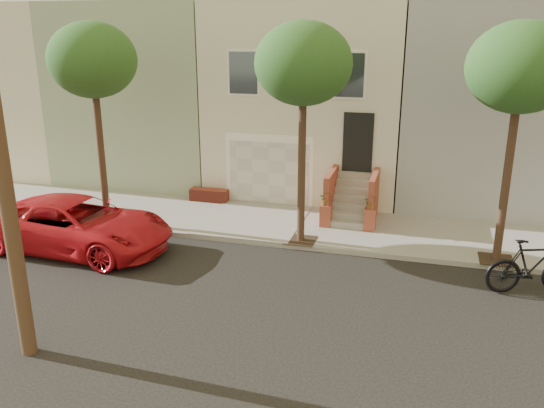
# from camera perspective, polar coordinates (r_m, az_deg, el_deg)

# --- Properties ---
(ground) EXTENTS (90.00, 90.00, 0.00)m
(ground) POSITION_cam_1_polar(r_m,az_deg,el_deg) (13.68, -4.87, -9.64)
(ground) COLOR black
(ground) RESTS_ON ground
(sidewalk) EXTENTS (40.00, 3.70, 0.15)m
(sidewalk) POSITION_cam_1_polar(r_m,az_deg,el_deg) (18.34, 0.86, -2.04)
(sidewalk) COLOR #9A978C
(sidewalk) RESTS_ON ground
(house_row) EXTENTS (33.10, 11.70, 7.00)m
(house_row) POSITION_cam_1_polar(r_m,az_deg,el_deg) (23.12, 4.61, 11.12)
(house_row) COLOR beige
(house_row) RESTS_ON sidewalk
(tree_left) EXTENTS (2.70, 2.57, 6.30)m
(tree_left) POSITION_cam_1_polar(r_m,az_deg,el_deg) (18.18, -17.85, 13.69)
(tree_left) COLOR #2D2116
(tree_left) RESTS_ON sidewalk
(tree_mid) EXTENTS (2.70, 2.57, 6.30)m
(tree_mid) POSITION_cam_1_polar(r_m,az_deg,el_deg) (15.66, 3.22, 13.96)
(tree_mid) COLOR #2D2116
(tree_mid) RESTS_ON sidewalk
(tree_right) EXTENTS (2.70, 2.57, 6.30)m
(tree_right) POSITION_cam_1_polar(r_m,az_deg,el_deg) (15.46, 24.07, 12.46)
(tree_right) COLOR #2D2116
(tree_right) RESTS_ON sidewalk
(pickup_truck) EXTENTS (5.70, 2.87, 1.55)m
(pickup_truck) POSITION_cam_1_polar(r_m,az_deg,el_deg) (17.14, -19.22, -2.02)
(pickup_truck) COLOR red
(pickup_truck) RESTS_ON ground
(motorcycle) EXTENTS (2.40, 1.36, 1.39)m
(motorcycle) POSITION_cam_1_polar(r_m,az_deg,el_deg) (15.07, 25.04, -5.77)
(motorcycle) COLOR black
(motorcycle) RESTS_ON ground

